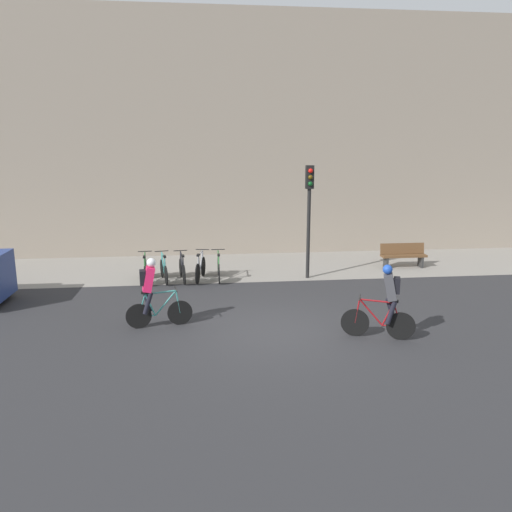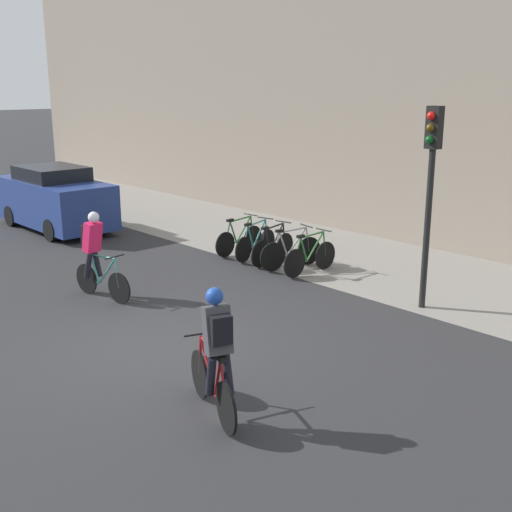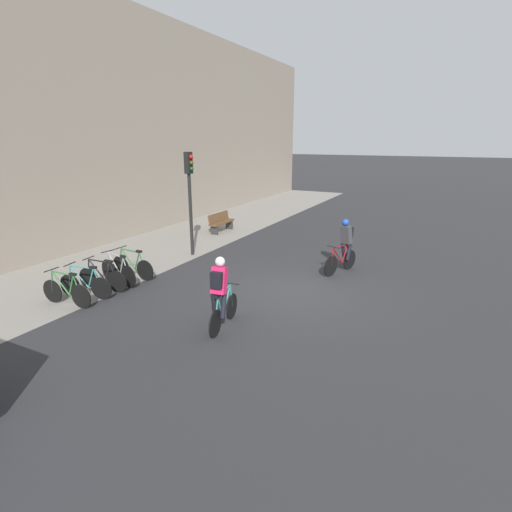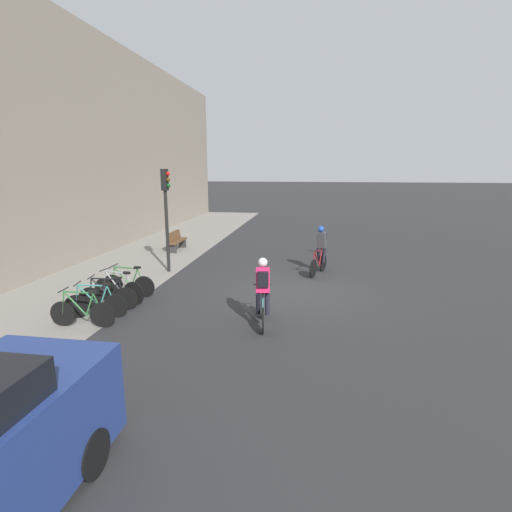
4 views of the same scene
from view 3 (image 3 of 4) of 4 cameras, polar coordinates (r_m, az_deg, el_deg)
ground at (r=11.59m, az=5.47°, el=-5.10°), size 200.00×200.00×0.00m
kerb_strip at (r=15.24m, az=-18.81°, el=-0.61°), size 44.00×4.50×0.01m
building_facade at (r=16.60m, az=-26.88°, el=16.73°), size 44.00×0.60×9.62m
cyclist_pink at (r=9.00m, az=-5.11°, el=-5.09°), size 1.62×0.52×1.75m
cyclist_grey at (r=13.32m, az=12.54°, el=1.71°), size 1.61×0.68×1.77m
parked_bike_0 at (r=11.62m, az=-25.47°, el=-4.59°), size 0.46×1.64×0.95m
parked_bike_1 at (r=11.97m, az=-23.21°, el=-3.74°), size 0.50×1.61×0.95m
parked_bike_2 at (r=12.33m, az=-21.08°, el=-2.90°), size 0.46×1.61×0.96m
parked_bike_3 at (r=12.71m, az=-19.10°, el=-2.07°), size 0.49×1.68×0.97m
parked_bike_4 at (r=13.12m, az=-17.21°, el=-1.37°), size 0.46×1.67×0.96m
traffic_light_pole at (r=14.85m, az=-9.46°, el=9.94°), size 0.26×0.30×3.79m
bench at (r=18.94m, az=-5.03°, el=4.88°), size 1.67×0.44×0.89m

